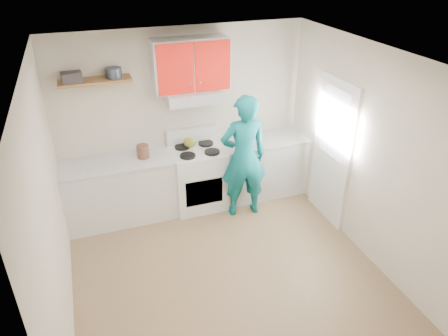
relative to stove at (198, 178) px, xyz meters
name	(u,v)px	position (x,y,z in m)	size (l,w,h in m)	color
floor	(227,273)	(-0.10, -1.57, -0.46)	(3.80, 3.80, 0.00)	brown
ceiling	(228,60)	(-0.10, -1.57, 2.14)	(3.60, 3.80, 0.04)	white
back_wall	(183,118)	(-0.10, 0.32, 0.84)	(3.60, 0.04, 2.60)	beige
front_wall	(320,311)	(-0.10, -3.47, 0.84)	(3.60, 0.04, 2.60)	beige
left_wall	(50,213)	(-1.90, -1.57, 0.84)	(0.04, 3.80, 2.60)	beige
right_wall	(369,156)	(1.70, -1.57, 0.84)	(0.04, 3.80, 2.60)	beige
door	(332,152)	(1.68, -0.88, 0.56)	(0.05, 0.85, 2.05)	white
door_glass	(334,124)	(1.65, -0.88, 0.99)	(0.01, 0.55, 0.95)	white
counter_left	(120,191)	(-1.14, 0.02, -0.01)	(1.52, 0.60, 0.90)	silver
counter_right	(261,167)	(1.04, 0.02, -0.01)	(1.32, 0.60, 0.90)	silver
stove	(198,178)	(0.00, 0.00, 0.00)	(0.76, 0.65, 0.92)	white
range_hood	(193,96)	(0.00, 0.10, 1.24)	(0.76, 0.44, 0.15)	silver
upper_cabinets	(191,64)	(0.00, 0.16, 1.66)	(1.02, 0.33, 0.70)	red
shelf	(95,81)	(-1.25, 0.18, 1.56)	(0.90, 0.30, 0.04)	brown
books	(72,77)	(-1.52, 0.14, 1.64)	(0.24, 0.18, 0.13)	#363033
tin	(114,73)	(-1.01, 0.18, 1.64)	(0.21, 0.21, 0.13)	#333D4C
kettle	(190,142)	(-0.07, 0.15, 0.53)	(0.17, 0.17, 0.15)	olive
crock	(143,152)	(-0.77, 0.03, 0.54)	(0.17, 0.17, 0.20)	#543224
cutting_board	(248,142)	(0.80, 0.03, 0.45)	(0.33, 0.24, 0.02)	olive
silicone_mat	(293,137)	(1.53, -0.02, 0.44)	(0.27, 0.23, 0.01)	red
person	(244,157)	(0.56, -0.41, 0.45)	(0.66, 0.44, 1.82)	#0C6E73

